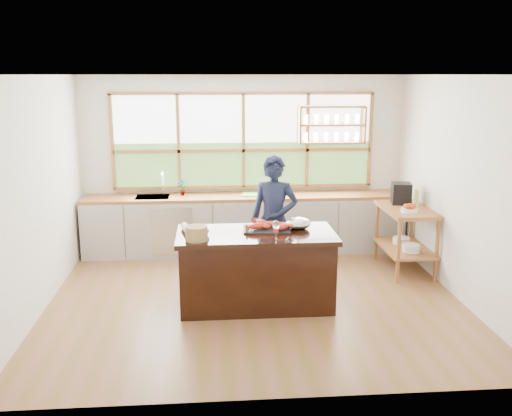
{
  "coord_description": "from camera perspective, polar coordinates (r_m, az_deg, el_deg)",
  "views": [
    {
      "loc": [
        -0.52,
        -6.59,
        2.7
      ],
      "look_at": [
        0.03,
        0.15,
        1.12
      ],
      "focal_mm": 40.0,
      "sensor_mm": 36.0,
      "label": 1
    }
  ],
  "objects": [
    {
      "name": "ground_plane",
      "position": [
        7.14,
        -0.13,
        -9.03
      ],
      "size": [
        5.0,
        5.0,
        0.0
      ],
      "primitive_type": "plane",
      "color": "#8F583C"
    },
    {
      "name": "fruit_bowl",
      "position": [
        7.92,
        15.1,
        -0.07
      ],
      "size": [
        0.23,
        0.23,
        0.11
      ],
      "color": "white",
      "rests_on": "right_shelf_unit"
    },
    {
      "name": "cutting_board",
      "position": [
        8.74,
        -0.05,
        1.36
      ],
      "size": [
        0.44,
        0.36,
        0.01
      ],
      "primitive_type": "cube",
      "rotation": [
        0.0,
        0.0,
        -0.16
      ],
      "color": "#53D040",
      "rests_on": "back_counter"
    },
    {
      "name": "mixing_bowl_left",
      "position": [
        6.59,
        -5.86,
        -2.22
      ],
      "size": [
        0.28,
        0.28,
        0.13
      ],
      "primitive_type": "ellipsoid",
      "color": "#BABDC1",
      "rests_on": "island"
    },
    {
      "name": "room_shell",
      "position": [
        7.19,
        -0.26,
        5.61
      ],
      "size": [
        5.02,
        4.52,
        2.71
      ],
      "color": "white",
      "rests_on": "ground_plane"
    },
    {
      "name": "back_counter",
      "position": [
        8.83,
        -1.23,
        -1.54
      ],
      "size": [
        4.9,
        0.63,
        0.9
      ],
      "color": "#BBB6B0",
      "rests_on": "ground_plane"
    },
    {
      "name": "espresso_machine",
      "position": [
        8.39,
        14.31,
        1.43
      ],
      "size": [
        0.31,
        0.32,
        0.3
      ],
      "primitive_type": "cube",
      "rotation": [
        0.0,
        0.0,
        -0.18
      ],
      "color": "black",
      "rests_on": "right_shelf_unit"
    },
    {
      "name": "parchment_roll",
      "position": [
        6.74,
        -7.0,
        -2.06
      ],
      "size": [
        0.14,
        0.31,
        0.08
      ],
      "primitive_type": "cylinder",
      "rotation": [
        1.57,
        0.0,
        0.21
      ],
      "color": "white",
      "rests_on": "island"
    },
    {
      "name": "right_shelf_unit",
      "position": [
        8.23,
        14.77,
        -2.02
      ],
      "size": [
        0.62,
        1.1,
        0.9
      ],
      "color": "#A5532E",
      "rests_on": "ground_plane"
    },
    {
      "name": "island",
      "position": [
        6.79,
        0.01,
        -6.12
      ],
      "size": [
        1.85,
        0.9,
        0.9
      ],
      "color": "black",
      "rests_on": "ground_plane"
    },
    {
      "name": "cook",
      "position": [
        7.4,
        1.81,
        -1.29
      ],
      "size": [
        0.71,
        0.58,
        1.7
      ],
      "primitive_type": "imported",
      "rotation": [
        0.0,
        0.0,
        -0.31
      ],
      "color": "#151B34",
      "rests_on": "ground_plane"
    },
    {
      "name": "slate_board",
      "position": [
        6.78,
        1.06,
        -2.12
      ],
      "size": [
        0.57,
        0.43,
        0.02
      ],
      "primitive_type": "cube",
      "rotation": [
        0.0,
        0.0,
        -0.06
      ],
      "color": "black",
      "rests_on": "island"
    },
    {
      "name": "lobster_pile",
      "position": [
        6.77,
        1.26,
        -1.72
      ],
      "size": [
        0.52,
        0.44,
        0.08
      ],
      "color": "red",
      "rests_on": "slate_board"
    },
    {
      "name": "wicker_basket",
      "position": [
        6.37,
        -5.97,
        -2.54
      ],
      "size": [
        0.25,
        0.25,
        0.16
      ],
      "primitive_type": "cylinder",
      "color": "#AD7F52",
      "rests_on": "island"
    },
    {
      "name": "wine_bottle",
      "position": [
        7.97,
        15.72,
        0.75
      ],
      "size": [
        0.1,
        0.1,
        0.3
      ],
      "primitive_type": "cylinder",
      "rotation": [
        0.0,
        0.0,
        0.35
      ],
      "color": "#A0B75B",
      "rests_on": "right_shelf_unit"
    },
    {
      "name": "potted_plant",
      "position": [
        8.76,
        -7.39,
        2.07
      ],
      "size": [
        0.15,
        0.12,
        0.25
      ],
      "primitive_type": "imported",
      "rotation": [
        0.0,
        0.0,
        0.24
      ],
      "color": "slate",
      "rests_on": "back_counter"
    },
    {
      "name": "wine_glass",
      "position": [
        6.35,
        2.01,
        -1.77
      ],
      "size": [
        0.08,
        0.08,
        0.22
      ],
      "color": "white",
      "rests_on": "island"
    },
    {
      "name": "mixing_bowl_right",
      "position": [
        6.85,
        4.24,
        -1.55
      ],
      "size": [
        0.3,
        0.3,
        0.14
      ],
      "primitive_type": "ellipsoid",
      "color": "#BABDC1",
      "rests_on": "island"
    }
  ]
}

